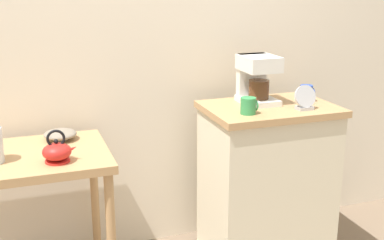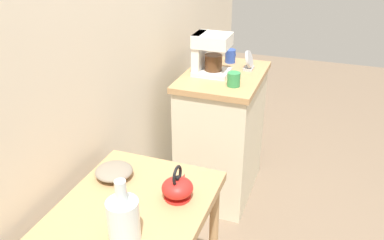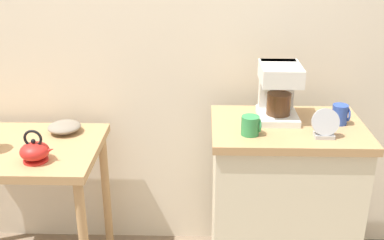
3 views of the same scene
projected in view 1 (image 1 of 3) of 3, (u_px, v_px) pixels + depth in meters
back_wall at (137, 5)px, 2.71m from camera, size 4.40×0.10×2.80m
wooden_table at (20, 176)px, 2.35m from camera, size 0.82×0.58×0.76m
kitchen_counter at (266, 182)px, 2.80m from camera, size 0.69×0.49×0.89m
bowl_stoneware at (60, 134)px, 2.53m from camera, size 0.16×0.16×0.05m
teakettle at (57, 152)px, 2.22m from camera, size 0.16×0.13×0.15m
coffee_maker at (257, 77)px, 2.70m from camera, size 0.18×0.22×0.26m
mug_blue at (307, 93)px, 2.75m from camera, size 0.08×0.07×0.09m
mug_tall_green at (249, 106)px, 2.50m from camera, size 0.08×0.08×0.08m
table_clock at (305, 99)px, 2.58m from camera, size 0.12×0.06×0.13m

